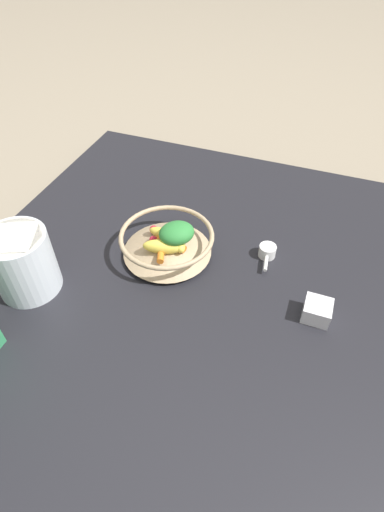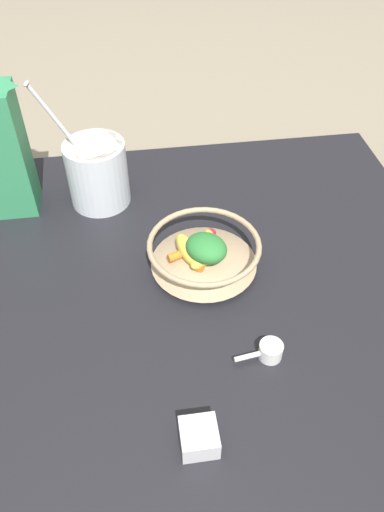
% 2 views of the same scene
% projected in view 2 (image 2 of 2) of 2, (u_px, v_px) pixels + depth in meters
% --- Properties ---
extents(ground_plane, '(6.00, 6.00, 0.00)m').
position_uv_depth(ground_plane, '(151.00, 365.00, 0.81)').
color(ground_plane, gray).
extents(countertop, '(1.12, 1.12, 0.05)m').
position_uv_depth(countertop, '(150.00, 357.00, 0.79)').
color(countertop, black).
rests_on(countertop, ground_plane).
extents(fruit_bowl, '(0.20, 0.20, 0.09)m').
position_uv_depth(fruit_bowl, '(202.00, 252.00, 0.88)').
color(fruit_bowl, tan).
rests_on(fruit_bowl, countertop).
extents(yogurt_tub, '(0.12, 0.16, 0.26)m').
position_uv_depth(yogurt_tub, '(95.00, 170.00, 0.99)').
color(yogurt_tub, silver).
rests_on(yogurt_tub, countertop).
extents(spice_jar, '(0.05, 0.05, 0.04)m').
position_uv_depth(spice_jar, '(197.00, 438.00, 0.66)').
color(spice_jar, silver).
rests_on(spice_jar, countertop).
extents(measuring_scoop, '(0.04, 0.08, 0.03)m').
position_uv_depth(measuring_scoop, '(267.00, 351.00, 0.76)').
color(measuring_scoop, white).
rests_on(measuring_scoop, countertop).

